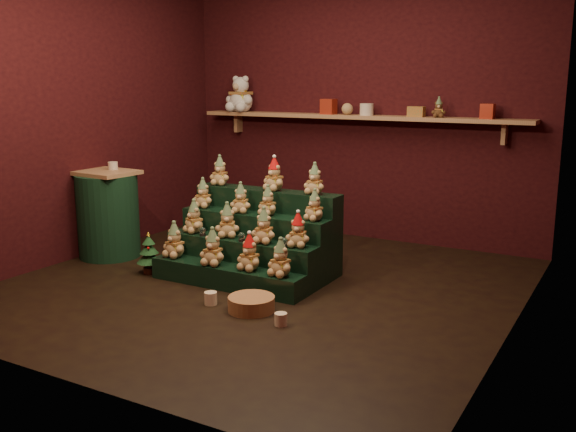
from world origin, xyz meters
The scene contains 41 objects.
ground centered at (0.00, 0.00, 0.00)m, with size 4.00×4.00×0.00m, color black.
back_wall centered at (0.00, 2.05, 1.40)m, with size 4.00×0.10×2.80m, color black.
front_wall centered at (0.00, -2.05, 1.40)m, with size 4.00×0.10×2.80m, color black.
left_wall centered at (-2.05, 0.00, 1.40)m, with size 0.10×4.00×2.80m, color black.
right_wall centered at (2.05, 0.00, 1.40)m, with size 0.10×4.00×2.80m, color black.
back_shelf centered at (0.00, 1.87, 1.29)m, with size 3.60×0.26×0.24m.
riser_tier_front centered at (-0.23, -0.17, 0.09)m, with size 1.40×0.22×0.18m, color black.
riser_tier_midfront centered at (-0.23, 0.05, 0.18)m, with size 1.40×0.22×0.36m, color black.
riser_tier_midback centered at (-0.23, 0.27, 0.27)m, with size 1.40×0.22×0.54m, color black.
riser_tier_back centered at (-0.23, 0.49, 0.36)m, with size 1.40×0.22×0.72m, color black.
teddy_0 centered at (-0.78, -0.15, 0.33)m, with size 0.22×0.19×0.30m, color tan, non-canonical shape.
teddy_1 centered at (-0.35, -0.19, 0.33)m, with size 0.22×0.20×0.31m, color tan, non-canonical shape.
teddy_2 centered at (0.00, -0.16, 0.33)m, with size 0.21×0.19×0.29m, color tan, non-canonical shape.
teddy_3 centered at (0.29, -0.17, 0.33)m, with size 0.21×0.19×0.30m, color tan, non-canonical shape.
teddy_4 centered at (-0.72, 0.06, 0.50)m, with size 0.20×0.18×0.29m, color tan, non-canonical shape.
teddy_5 centered at (-0.37, 0.07, 0.51)m, with size 0.21×0.19×0.29m, color tan, non-canonical shape.
teddy_6 centered at (0.01, 0.04, 0.50)m, with size 0.21×0.19×0.29m, color tan, non-canonical shape.
teddy_7 centered at (0.31, 0.07, 0.50)m, with size 0.20×0.18×0.28m, color tan, non-canonical shape.
teddy_8 centered at (-0.78, 0.28, 0.67)m, with size 0.19×0.17×0.26m, color tan, non-canonical shape.
teddy_9 centered at (-0.36, 0.26, 0.67)m, with size 0.19×0.17×0.26m, color tan, non-canonical shape.
teddy_10 centered at (-0.10, 0.28, 0.67)m, with size 0.18×0.16×0.25m, color tan, non-canonical shape.
teddy_11 centered at (0.35, 0.29, 0.67)m, with size 0.18×0.16×0.25m, color tan, non-canonical shape.
teddy_12 centered at (-0.75, 0.50, 0.85)m, with size 0.19×0.17×0.27m, color tan, non-canonical shape.
teddy_13 centered at (-0.15, 0.48, 0.86)m, with size 0.21×0.19×0.29m, color tan, non-canonical shape.
teddy_14 centered at (0.24, 0.49, 0.85)m, with size 0.19×0.17×0.26m, color tan, non-canonical shape.
snow_globe_a centered at (-0.58, -0.01, 0.40)m, with size 0.06×0.06×0.08m.
snow_globe_b centered at (-0.18, -0.01, 0.40)m, with size 0.06×0.06×0.08m.
snow_globe_c centered at (0.22, -0.01, 0.40)m, with size 0.06×0.06×0.08m.
side_table centered at (-1.76, 0.07, 0.41)m, with size 0.58×0.58×0.84m.
table_ornament centered at (-1.76, 0.17, 0.87)m, with size 0.09×0.09×0.07m, color beige.
mini_christmas_tree centered at (-1.04, -0.18, 0.18)m, with size 0.22×0.22×0.38m.
mug_left centered at (-0.10, -0.57, 0.05)m, with size 0.10×0.10×0.10m, color beige.
mug_right centered at (0.58, -0.67, 0.04)m, with size 0.09×0.09×0.09m, color beige.
wicker_basket centered at (0.25, -0.53, 0.05)m, with size 0.35×0.35×0.11m, color #A56C42.
white_bear centered at (-1.39, 1.84, 1.57)m, with size 0.36×0.32×0.50m, color white, non-canonical shape.
brown_bear centered at (0.89, 1.84, 1.41)m, with size 0.14×0.12×0.19m, color #54341C, non-canonical shape.
gift_tin_red_a centered at (-0.29, 1.85, 1.40)m, with size 0.14×0.14×0.16m, color #A62D19.
gift_tin_cream centered at (0.14, 1.85, 1.38)m, with size 0.14×0.14×0.12m, color beige.
gift_tin_red_b centered at (1.35, 1.85, 1.39)m, with size 0.12×0.12×0.14m, color #A62D19.
shelf_plush_ball centered at (-0.08, 1.85, 1.38)m, with size 0.12×0.12×0.12m, color tan.
scarf_gift_box centered at (0.67, 1.85, 1.37)m, with size 0.16×0.10×0.10m, color #D4561D.
Camera 1 is at (2.70, -4.32, 1.68)m, focal length 40.00 mm.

